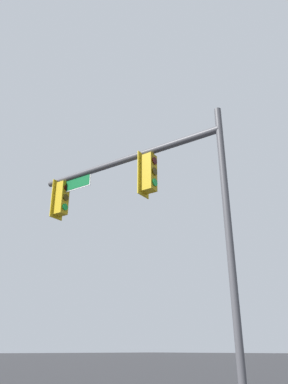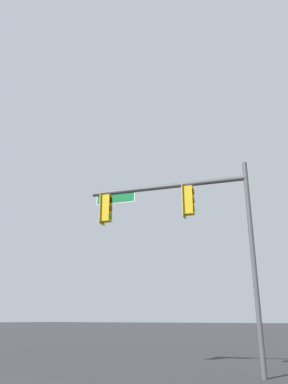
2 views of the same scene
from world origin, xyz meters
TOP-DOWN VIEW (x-y plane):
  - signal_pole_near at (-3.72, -6.80)m, footprint 6.13×1.72m

SIDE VIEW (x-z plane):
  - signal_pole_near at x=-3.72m, z-range 1.96..9.28m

